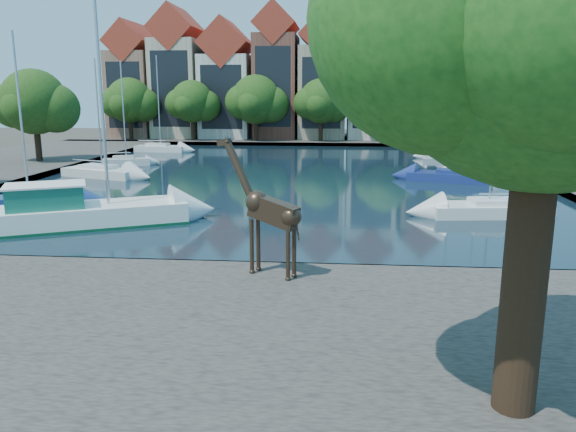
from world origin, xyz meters
The scene contains 29 objects.
ground centered at (0.00, 0.00, 0.00)m, with size 160.00×160.00×0.00m, color #38332B.
water_basin centered at (0.00, 24.00, 0.04)m, with size 38.00×50.00×0.08m, color black.
near_quay centered at (0.00, -7.00, 0.25)m, with size 50.00×14.00×0.50m, color #4D4943.
far_quay centered at (0.00, 56.00, 0.25)m, with size 60.00×16.00×0.50m, color #4D4943.
plane_tree centered at (7.62, -9.01, 7.67)m, with size 8.32×6.40×10.62m.
townhouse_west_end centered at (-23.00, 55.99, 7.36)m, with size 5.44×9.18×14.93m.
townhouse_west_mid centered at (-17.00, 55.99, 8.23)m, with size 5.94×9.18×16.79m.
townhouse_west_inner centered at (-10.50, 55.99, 7.35)m, with size 6.43×9.18×15.15m.
townhouse_center centered at (-4.00, 55.99, 8.36)m, with size 5.44×9.18×16.93m.
townhouse_east_inner centered at (2.00, 55.99, 7.73)m, with size 5.94×9.18×15.79m.
townhouse_east_mid centered at (8.50, 55.99, 8.10)m, with size 6.43×9.18×16.65m.
townhouse_east_end centered at (15.00, 55.99, 7.11)m, with size 5.44×9.18×14.43m.
far_tree_far_west centered at (-21.90, 50.49, 5.18)m, with size 7.28×5.60×7.68m.
far_tree_west centered at (-13.91, 50.49, 5.08)m, with size 6.76×5.20×7.36m.
far_tree_mid_west centered at (-5.89, 50.49, 5.29)m, with size 7.80×6.00×8.00m.
far_tree_mid_east centered at (2.10, 50.49, 5.13)m, with size 7.02×5.40×7.52m.
far_tree_east centered at (10.11, 50.49, 5.24)m, with size 7.54×5.80×7.84m.
far_tree_far_east centered at (18.09, 50.49, 5.08)m, with size 6.76×5.20×7.36m.
side_tree_left_far centered at (-21.90, 27.99, 5.38)m, with size 7.28×5.60×7.88m.
giraffe_statue centered at (1.82, -1.39, 2.68)m, with size 2.91×1.65×4.43m.
motorsailer centered at (-8.29, 6.24, 0.91)m, with size 9.74×6.60×10.77m.
sailboat_left_b centered at (-12.00, 8.51, 0.61)m, with size 6.85×3.81×9.31m.
sailboat_left_c centered at (-13.74, 21.95, 0.56)m, with size 6.66×4.21×8.73m.
sailboat_left_d centered at (-14.41, 28.71, 0.59)m, with size 4.25×2.60×8.95m.
sailboat_left_e centered at (-15.00, 40.35, 0.59)m, with size 5.54×2.33×10.07m.
sailboat_right_a centered at (12.00, 10.38, 0.55)m, with size 6.29×2.83×8.18m.
sailboat_right_b centered at (12.23, 22.04, 0.56)m, with size 6.27×3.74×9.79m.
sailboat_right_c centered at (14.74, 24.55, 0.61)m, with size 5.30×2.75×9.81m.
sailboat_right_d centered at (14.54, 36.59, 0.59)m, with size 4.36×1.54×8.44m.
Camera 1 is at (4.04, -19.07, 6.43)m, focal length 35.00 mm.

